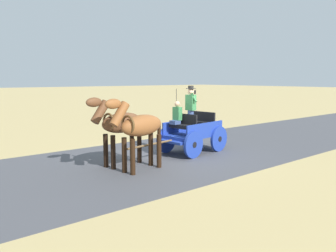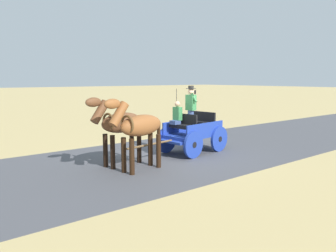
{
  "view_description": "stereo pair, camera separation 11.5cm",
  "coord_description": "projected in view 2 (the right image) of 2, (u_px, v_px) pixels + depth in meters",
  "views": [
    {
      "loc": [
        -9.07,
        7.74,
        2.76
      ],
      "look_at": [
        -0.04,
        0.5,
        1.1
      ],
      "focal_mm": 35.59,
      "sensor_mm": 36.0,
      "label": 1
    },
    {
      "loc": [
        -9.14,
        7.65,
        2.76
      ],
      "look_at": [
        -0.04,
        0.5,
        1.1
      ],
      "focal_mm": 35.59,
      "sensor_mm": 36.0,
      "label": 2
    }
  ],
  "objects": [
    {
      "name": "ground_plane",
      "position": [
        178.0,
        154.0,
        12.19
      ],
      "size": [
        200.0,
        200.0,
        0.0
      ],
      "primitive_type": "plane",
      "color": "tan"
    },
    {
      "name": "horse_drawn_carriage",
      "position": [
        192.0,
        131.0,
        12.41
      ],
      "size": [
        1.74,
        4.51,
        2.5
      ],
      "color": "#1E3899",
      "rests_on": "ground"
    },
    {
      "name": "road_surface",
      "position": [
        178.0,
        154.0,
        12.19
      ],
      "size": [
        6.42,
        160.0,
        0.01
      ],
      "primitive_type": "cube",
      "color": "#4C4C51",
      "rests_on": "ground"
    },
    {
      "name": "horse_off_side",
      "position": [
        119.0,
        124.0,
        10.48
      ],
      "size": [
        0.8,
        2.15,
        2.21
      ],
      "color": "brown",
      "rests_on": "ground"
    },
    {
      "name": "horse_near_side",
      "position": [
        139.0,
        127.0,
        9.86
      ],
      "size": [
        0.8,
        2.15,
        2.21
      ],
      "color": "brown",
      "rests_on": "ground"
    }
  ]
}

